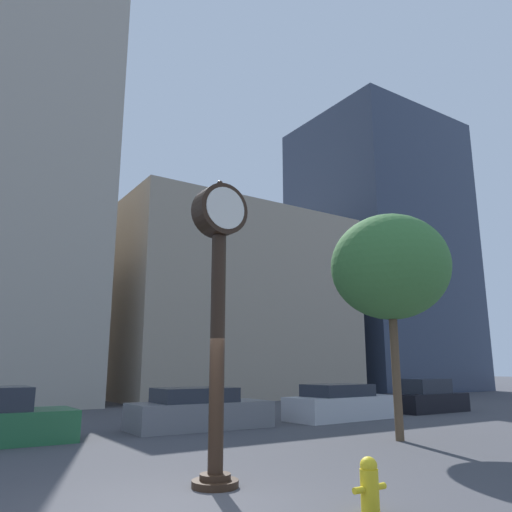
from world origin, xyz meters
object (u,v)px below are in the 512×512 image
car_grey (199,411)px  bare_tree (390,267)px  street_clock (218,288)px  fire_hydrant_far (369,484)px  car_silver (342,404)px  car_black (426,398)px

car_grey → bare_tree: 7.78m
bare_tree → street_clock: bearing=-164.2°
street_clock → fire_hydrant_far: street_clock is taller
car_silver → bare_tree: (-2.63, -5.12, 4.32)m
car_silver → street_clock: bearing=-146.8°
car_black → fire_hydrant_far: size_ratio=5.21×
car_grey → car_silver: size_ratio=0.98×
street_clock → car_grey: size_ratio=1.17×
car_grey → car_black: bearing=1.1°
car_grey → bare_tree: (3.40, -5.49, 4.33)m
car_silver → car_black: size_ratio=1.25×
car_black → fire_hydrant_far: 17.08m
car_silver → bare_tree: bare_tree is taller
car_grey → car_silver: (6.03, -0.38, 0.01)m
car_black → car_silver: bearing=-177.4°
car_black → fire_hydrant_far: (-13.92, -9.89, -0.24)m
street_clock → fire_hydrant_far: size_ratio=7.45×
street_clock → fire_hydrant_far: 4.11m
street_clock → bare_tree: 7.33m
car_silver → bare_tree: bearing=-120.5°
car_silver → fire_hydrant_far: bearing=-134.6°
street_clock → bare_tree: size_ratio=0.85×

